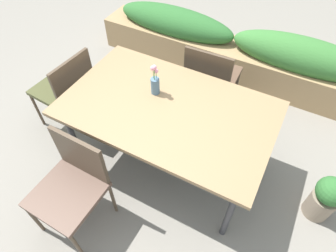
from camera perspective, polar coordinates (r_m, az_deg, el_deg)
The scene contains 8 objects.
ground_plane at distance 2.90m, azimuth -1.66°, elevation -7.05°, with size 12.00×12.00×0.00m, color gray.
dining_table at distance 2.34m, azimuth 0.00°, elevation 2.84°, with size 1.69×1.04×0.77m.
chair_near_left at distance 2.30m, azimuth -18.45°, elevation -10.56°, with size 0.49×0.49×0.88m.
chair_far_side at distance 2.99m, azimuth 8.49°, elevation 9.82°, with size 0.51×0.51×0.90m.
chair_end_left at distance 3.03m, azimuth -19.45°, elevation 7.34°, with size 0.52×0.52×0.89m.
flower_vase at distance 2.35m, azimuth -2.59°, elevation 8.59°, with size 0.07×0.07×0.29m.
planter_box at distance 3.74m, azimuth 12.73°, elevation 14.33°, with size 3.49×0.48×0.72m.
potted_plant at distance 2.74m, azimuth 28.77°, elevation -12.35°, with size 0.24×0.24×0.48m.
Camera 1 is at (0.83, -1.38, 2.41)m, focal length 30.81 mm.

